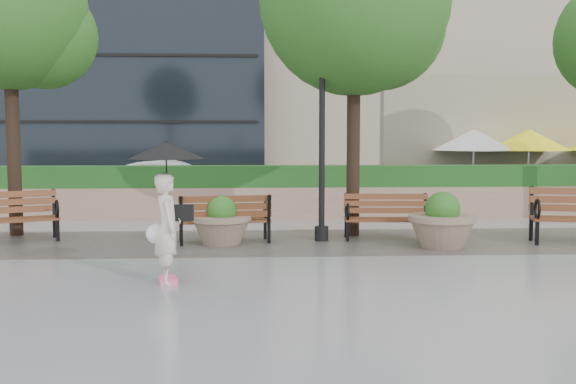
{
  "coord_description": "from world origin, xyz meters",
  "views": [
    {
      "loc": [
        0.56,
        -9.67,
        2.12
      ],
      "look_at": [
        1.18,
        1.96,
        1.1
      ],
      "focal_mm": 40.0,
      "sensor_mm": 36.0,
      "label": 1
    }
  ],
  "objects_px": {
    "bench_3": "(387,227)",
    "car_right": "(171,183)",
    "bench_2": "(225,229)",
    "planter_left": "(221,225)",
    "planter_right": "(442,226)",
    "lamppost": "(322,155)",
    "pedestrian": "(167,198)",
    "bench_1": "(8,228)"
  },
  "relations": [
    {
      "from": "bench_3",
      "to": "car_right",
      "type": "height_order",
      "value": "car_right"
    },
    {
      "from": "bench_2",
      "to": "planter_left",
      "type": "distance_m",
      "value": 0.21
    },
    {
      "from": "bench_3",
      "to": "planter_right",
      "type": "bearing_deg",
      "value": -44.54
    },
    {
      "from": "planter_left",
      "to": "bench_3",
      "type": "bearing_deg",
      "value": 6.59
    },
    {
      "from": "lamppost",
      "to": "pedestrian",
      "type": "xyz_separation_m",
      "value": [
        -2.61,
        -3.54,
        -0.49
      ]
    },
    {
      "from": "bench_2",
      "to": "lamppost",
      "type": "distance_m",
      "value": 2.43
    },
    {
      "from": "bench_1",
      "to": "bench_2",
      "type": "relative_size",
      "value": 1.07
    },
    {
      "from": "bench_1",
      "to": "car_right",
      "type": "relative_size",
      "value": 0.49
    },
    {
      "from": "bench_3",
      "to": "car_right",
      "type": "relative_size",
      "value": 0.43
    },
    {
      "from": "pedestrian",
      "to": "bench_2",
      "type": "bearing_deg",
      "value": -23.79
    },
    {
      "from": "pedestrian",
      "to": "planter_left",
      "type": "bearing_deg",
      "value": -23.5
    },
    {
      "from": "planter_right",
      "to": "pedestrian",
      "type": "relative_size",
      "value": 0.63
    },
    {
      "from": "planter_left",
      "to": "planter_right",
      "type": "bearing_deg",
      "value": -7.78
    },
    {
      "from": "bench_1",
      "to": "planter_right",
      "type": "xyz_separation_m",
      "value": [
        8.44,
        -0.99,
        0.12
      ]
    },
    {
      "from": "bench_3",
      "to": "pedestrian",
      "type": "relative_size",
      "value": 0.88
    },
    {
      "from": "planter_right",
      "to": "bench_2",
      "type": "bearing_deg",
      "value": 169.69
    },
    {
      "from": "bench_1",
      "to": "bench_2",
      "type": "bearing_deg",
      "value": -26.93
    },
    {
      "from": "bench_1",
      "to": "lamppost",
      "type": "distance_m",
      "value": 6.39
    },
    {
      "from": "car_right",
      "to": "planter_left",
      "type": "bearing_deg",
      "value": -151.91
    },
    {
      "from": "lamppost",
      "to": "bench_1",
      "type": "bearing_deg",
      "value": 179.17
    },
    {
      "from": "bench_3",
      "to": "bench_2",
      "type": "bearing_deg",
      "value": -172.59
    },
    {
      "from": "bench_2",
      "to": "lamppost",
      "type": "height_order",
      "value": "lamppost"
    },
    {
      "from": "bench_3",
      "to": "lamppost",
      "type": "height_order",
      "value": "lamppost"
    },
    {
      "from": "planter_left",
      "to": "car_right",
      "type": "bearing_deg",
      "value": 104.42
    },
    {
      "from": "lamppost",
      "to": "planter_left",
      "type": "bearing_deg",
      "value": -170.89
    },
    {
      "from": "planter_right",
      "to": "bench_1",
      "type": "bearing_deg",
      "value": 173.34
    },
    {
      "from": "bench_3",
      "to": "planter_right",
      "type": "distance_m",
      "value": 1.29
    },
    {
      "from": "bench_3",
      "to": "car_right",
      "type": "distance_m",
      "value": 8.88
    },
    {
      "from": "planter_left",
      "to": "car_right",
      "type": "relative_size",
      "value": 0.28
    },
    {
      "from": "bench_2",
      "to": "lamppost",
      "type": "xyz_separation_m",
      "value": [
        1.95,
        0.14,
        1.44
      ]
    },
    {
      "from": "bench_1",
      "to": "planter_left",
      "type": "bearing_deg",
      "value": -29.4
    },
    {
      "from": "bench_3",
      "to": "planter_left",
      "type": "bearing_deg",
      "value": -169.58
    },
    {
      "from": "bench_1",
      "to": "bench_2",
      "type": "xyz_separation_m",
      "value": [
        4.29,
        -0.23,
        -0.01
      ]
    },
    {
      "from": "lamppost",
      "to": "car_right",
      "type": "distance_m",
      "value": 8.26
    },
    {
      "from": "planter_right",
      "to": "lamppost",
      "type": "relative_size",
      "value": 0.32
    },
    {
      "from": "bench_1",
      "to": "bench_2",
      "type": "distance_m",
      "value": 4.29
    },
    {
      "from": "lamppost",
      "to": "planter_right",
      "type": "bearing_deg",
      "value": -22.08
    },
    {
      "from": "planter_left",
      "to": "pedestrian",
      "type": "distance_m",
      "value": 3.38
    },
    {
      "from": "planter_left",
      "to": "lamppost",
      "type": "xyz_separation_m",
      "value": [
        2.0,
        0.32,
        1.35
      ]
    },
    {
      "from": "car_right",
      "to": "pedestrian",
      "type": "relative_size",
      "value": 2.02
    },
    {
      "from": "bench_3",
      "to": "pedestrian",
      "type": "distance_m",
      "value": 5.44
    },
    {
      "from": "bench_1",
      "to": "planter_right",
      "type": "distance_m",
      "value": 8.5
    }
  ]
}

